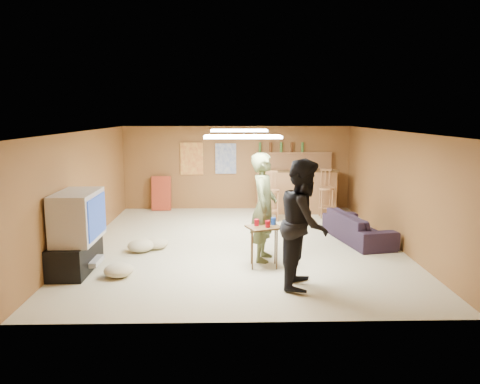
{
  "coord_description": "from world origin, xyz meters",
  "views": [
    {
      "loc": [
        -0.22,
        -8.89,
        2.53
      ],
      "look_at": [
        0.0,
        0.2,
        1.0
      ],
      "focal_mm": 35.0,
      "sensor_mm": 36.0,
      "label": 1
    }
  ],
  "objects_px": {
    "person_black": "(304,223)",
    "person_olive": "(264,207)",
    "sofa": "(358,227)",
    "tray_table": "(264,247)",
    "tv_body": "(78,216)",
    "bar_counter": "(296,191)"
  },
  "relations": [
    {
      "from": "sofa",
      "to": "tray_table",
      "type": "bearing_deg",
      "value": 117.1
    },
    {
      "from": "bar_counter",
      "to": "tray_table",
      "type": "distance_m",
      "value": 4.5
    },
    {
      "from": "tv_body",
      "to": "sofa",
      "type": "bearing_deg",
      "value": 18.59
    },
    {
      "from": "tv_body",
      "to": "tray_table",
      "type": "relative_size",
      "value": 1.59
    },
    {
      "from": "person_black",
      "to": "tray_table",
      "type": "relative_size",
      "value": 2.74
    },
    {
      "from": "person_olive",
      "to": "person_black",
      "type": "bearing_deg",
      "value": -145.65
    },
    {
      "from": "person_black",
      "to": "person_olive",
      "type": "bearing_deg",
      "value": 36.8
    },
    {
      "from": "person_black",
      "to": "tray_table",
      "type": "distance_m",
      "value": 1.17
    },
    {
      "from": "bar_counter",
      "to": "person_black",
      "type": "xyz_separation_m",
      "value": [
        -0.62,
        -5.21,
        0.4
      ]
    },
    {
      "from": "tv_body",
      "to": "tray_table",
      "type": "xyz_separation_m",
      "value": [
        3.01,
        0.11,
        -0.55
      ]
    },
    {
      "from": "person_black",
      "to": "bar_counter",
      "type": "bearing_deg",
      "value": 8.28
    },
    {
      "from": "bar_counter",
      "to": "person_black",
      "type": "bearing_deg",
      "value": -96.8
    },
    {
      "from": "tv_body",
      "to": "tray_table",
      "type": "bearing_deg",
      "value": 2.0
    },
    {
      "from": "person_black",
      "to": "tray_table",
      "type": "height_order",
      "value": "person_black"
    },
    {
      "from": "sofa",
      "to": "bar_counter",
      "type": "bearing_deg",
      "value": 6.44
    },
    {
      "from": "bar_counter",
      "to": "person_olive",
      "type": "distance_m",
      "value": 4.13
    },
    {
      "from": "person_olive",
      "to": "tv_body",
      "type": "bearing_deg",
      "value": 111.8
    },
    {
      "from": "bar_counter",
      "to": "person_olive",
      "type": "bearing_deg",
      "value": -105.75
    },
    {
      "from": "person_olive",
      "to": "sofa",
      "type": "bearing_deg",
      "value": -46.28
    },
    {
      "from": "bar_counter",
      "to": "person_black",
      "type": "height_order",
      "value": "person_black"
    },
    {
      "from": "sofa",
      "to": "tray_table",
      "type": "distance_m",
      "value": 2.56
    },
    {
      "from": "bar_counter",
      "to": "tray_table",
      "type": "relative_size",
      "value": 2.89
    }
  ]
}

